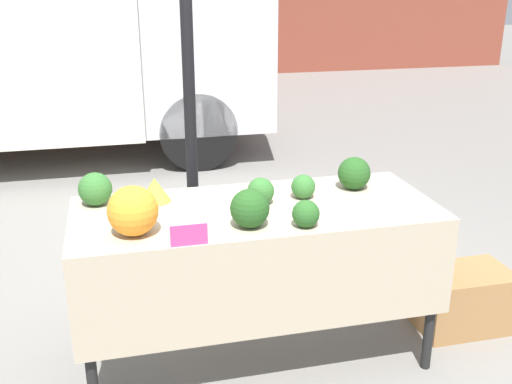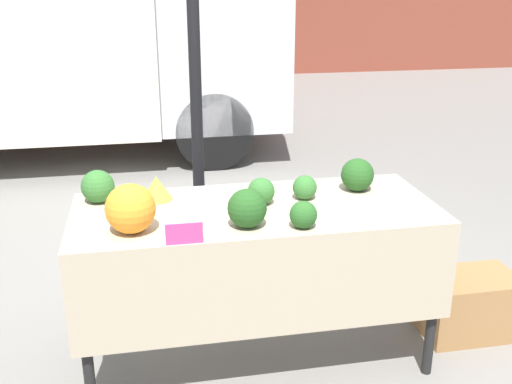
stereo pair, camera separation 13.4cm
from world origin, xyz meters
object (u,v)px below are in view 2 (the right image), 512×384
parked_truck (54,17)px  produce_crate (468,304)px  orange_cauliflower (130,209)px  price_sign (184,234)px

parked_truck → produce_crate: 5.12m
parked_truck → orange_cauliflower: size_ratio=20.04×
price_sign → produce_crate: size_ratio=0.30×
orange_cauliflower → price_sign: bearing=-37.9°
orange_cauliflower → produce_crate: orange_cauliflower is taller
orange_cauliflower → produce_crate: bearing=6.0°
parked_truck → produce_crate: parked_truck is taller
parked_truck → orange_cauliflower: bearing=-80.0°
orange_cauliflower → price_sign: orange_cauliflower is taller
parked_truck → price_sign: parked_truck is taller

